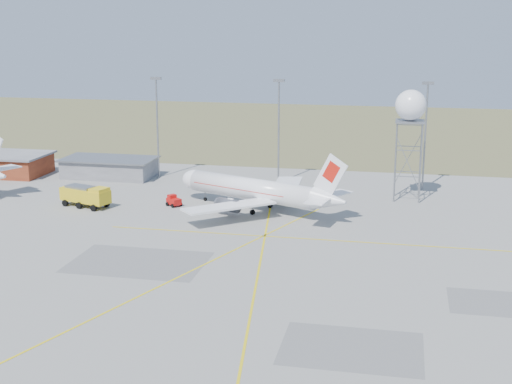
% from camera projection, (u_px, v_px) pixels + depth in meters
% --- Properties ---
extents(ground, '(400.00, 400.00, 0.00)m').
position_uv_depth(ground, '(262.00, 320.00, 77.17)').
color(ground, gray).
rests_on(ground, ground).
extents(grass_strip, '(400.00, 120.00, 0.03)m').
position_uv_depth(grass_strip, '(355.00, 129.00, 210.32)').
color(grass_strip, '#5B6336').
rests_on(grass_strip, ground).
extents(building_grey, '(19.00, 10.00, 3.90)m').
position_uv_depth(building_grey, '(109.00, 168.00, 146.54)').
color(building_grey, gray).
rests_on(building_grey, ground).
extents(mast_a, '(2.20, 0.50, 20.50)m').
position_uv_depth(mast_a, '(157.00, 119.00, 144.07)').
color(mast_a, gray).
rests_on(mast_a, ground).
extents(mast_b, '(2.20, 0.50, 20.50)m').
position_uv_depth(mast_b, '(279.00, 122.00, 139.09)').
color(mast_b, gray).
rests_on(mast_b, ground).
extents(mast_c, '(2.20, 0.50, 20.50)m').
position_uv_depth(mast_c, '(426.00, 127.00, 133.51)').
color(mast_c, gray).
rests_on(mast_c, ground).
extents(airliner_main, '(31.90, 29.81, 11.34)m').
position_uv_depth(airliner_main, '(255.00, 190.00, 120.74)').
color(airliner_main, white).
rests_on(airliner_main, ground).
extents(radar_tower, '(5.46, 5.46, 19.76)m').
position_uv_depth(radar_tower, '(409.00, 139.00, 126.09)').
color(radar_tower, gray).
rests_on(radar_tower, ground).
extents(fire_truck, '(9.76, 5.99, 3.71)m').
position_uv_depth(fire_truck, '(86.00, 197.00, 123.19)').
color(fire_truck, gold).
rests_on(fire_truck, ground).
extents(baggage_tug, '(3.05, 2.99, 1.95)m').
position_uv_depth(baggage_tug, '(174.00, 202.00, 123.97)').
color(baggage_tug, '#BA0F0D').
rests_on(baggage_tug, ground).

